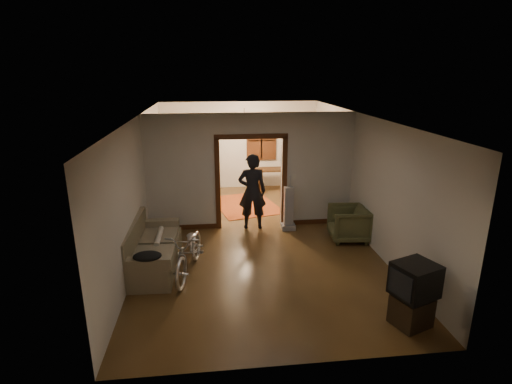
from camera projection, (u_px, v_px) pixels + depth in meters
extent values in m
cube|color=#3F2A14|center=(255.00, 237.00, 9.32)|extent=(5.00, 8.50, 0.01)
cube|color=white|center=(254.00, 116.00, 8.50)|extent=(5.00, 8.50, 0.01)
cube|color=beige|center=(240.00, 145.00, 12.95)|extent=(5.00, 0.02, 2.80)
cube|color=beige|center=(140.00, 183.00, 8.64)|extent=(0.02, 8.50, 2.80)
cube|color=beige|center=(362.00, 176.00, 9.19)|extent=(0.02, 8.50, 2.80)
cube|color=beige|center=(251.00, 171.00, 9.63)|extent=(5.00, 0.14, 2.80)
cube|color=#3F1F0E|center=(251.00, 183.00, 9.71)|extent=(1.74, 0.20, 2.32)
cube|color=black|center=(261.00, 141.00, 12.95)|extent=(0.98, 0.06, 1.28)
sphere|color=#FFE0A5|center=(244.00, 123.00, 11.01)|extent=(0.24, 0.24, 0.24)
cube|color=silver|center=(294.00, 177.00, 9.72)|extent=(0.08, 0.01, 0.12)
cube|color=#6B6347|center=(152.00, 245.00, 7.78)|extent=(0.99, 2.07, 0.94)
cylinder|color=beige|center=(159.00, 236.00, 8.06)|extent=(0.11, 0.86, 0.11)
ellipsoid|color=black|center=(147.00, 256.00, 6.86)|extent=(0.49, 0.36, 0.14)
imported|color=silver|center=(190.00, 251.00, 7.55)|extent=(0.96, 1.87, 0.94)
imported|color=#4F512E|center=(349.00, 223.00, 9.11)|extent=(0.93, 0.91, 0.78)
cube|color=black|center=(411.00, 311.00, 6.07)|extent=(0.64, 0.62, 0.46)
cube|color=black|center=(415.00, 280.00, 5.92)|extent=(0.74, 0.70, 0.51)
cube|color=gray|center=(289.00, 208.00, 9.64)|extent=(0.38, 0.32, 1.08)
imported|color=black|center=(252.00, 192.00, 9.64)|extent=(0.70, 0.47, 1.86)
cube|color=maroon|center=(246.00, 205.00, 11.55)|extent=(2.08, 2.46, 0.02)
cube|color=#252E1C|center=(199.00, 165.00, 12.71)|extent=(0.94, 0.69, 1.69)
sphere|color=#1E5972|center=(198.00, 131.00, 12.39)|extent=(0.26, 0.26, 0.26)
cube|color=#342011|center=(274.00, 180.00, 12.76)|extent=(1.11, 0.81, 0.74)
cube|color=#342011|center=(256.00, 180.00, 12.56)|extent=(0.47, 0.47, 0.85)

